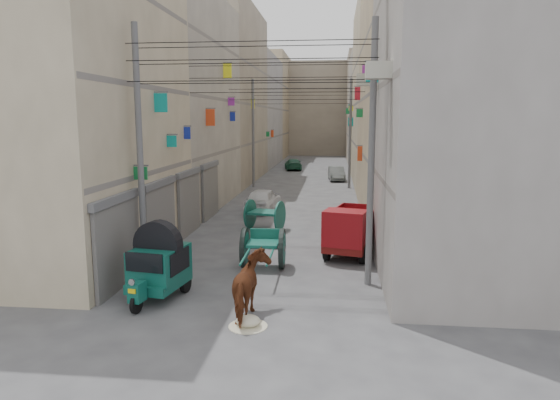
# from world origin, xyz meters

# --- Properties ---
(ground) EXTENTS (140.00, 140.00, 0.00)m
(ground) POSITION_xyz_m (0.00, 0.00, 0.00)
(ground) COLOR #404042
(ground) RESTS_ON ground
(building_row_left) EXTENTS (8.00, 62.00, 14.00)m
(building_row_left) POSITION_xyz_m (-8.00, 34.13, 6.46)
(building_row_left) COLOR #C4B494
(building_row_left) RESTS_ON ground
(building_row_right) EXTENTS (8.00, 62.00, 14.00)m
(building_row_right) POSITION_xyz_m (8.00, 34.13, 6.46)
(building_row_right) COLOR #9C9692
(building_row_right) RESTS_ON ground
(end_cap_building) EXTENTS (22.00, 10.00, 13.00)m
(end_cap_building) POSITION_xyz_m (0.00, 66.00, 6.50)
(end_cap_building) COLOR gray
(end_cap_building) RESTS_ON ground
(shutters_left) EXTENTS (0.18, 14.40, 2.88)m
(shutters_left) POSITION_xyz_m (-3.92, 10.38, 1.49)
(shutters_left) COLOR #505055
(shutters_left) RESTS_ON ground
(signboards) EXTENTS (8.22, 40.52, 5.67)m
(signboards) POSITION_xyz_m (-0.01, 21.66, 3.43)
(signboards) COLOR #FFFD1C
(signboards) RESTS_ON ground
(ac_units) EXTENTS (0.70, 6.55, 3.35)m
(ac_units) POSITION_xyz_m (3.65, 7.67, 7.43)
(ac_units) COLOR #AFAD9D
(ac_units) RESTS_ON ground
(utility_poles) EXTENTS (7.40, 22.20, 8.00)m
(utility_poles) POSITION_xyz_m (0.00, 17.00, 4.00)
(utility_poles) COLOR #59595C
(utility_poles) RESTS_ON ground
(overhead_cables) EXTENTS (7.40, 22.52, 1.12)m
(overhead_cables) POSITION_xyz_m (0.00, 14.40, 6.77)
(overhead_cables) COLOR black
(overhead_cables) RESTS_ON ground
(auto_rickshaw) EXTENTS (1.65, 2.52, 1.72)m
(auto_rickshaw) POSITION_xyz_m (-2.45, 4.16, 1.01)
(auto_rickshaw) COLOR black
(auto_rickshaw) RESTS_ON ground
(tonga_cart) EXTENTS (1.52, 3.12, 1.40)m
(tonga_cart) POSITION_xyz_m (0.11, 7.35, 0.73)
(tonga_cart) COLOR black
(tonga_cart) RESTS_ON ground
(mini_truck) EXTENTS (2.28, 3.63, 1.89)m
(mini_truck) POSITION_xyz_m (3.10, 9.10, 0.91)
(mini_truck) COLOR black
(mini_truck) RESTS_ON ground
(second_cart) EXTENTS (1.86, 1.72, 1.38)m
(second_cart) POSITION_xyz_m (-0.67, 13.36, 0.74)
(second_cart) COLOR #135546
(second_cart) RESTS_ON ground
(feed_sack) EXTENTS (0.61, 0.49, 0.30)m
(feed_sack) POSITION_xyz_m (0.44, 2.41, 0.15)
(feed_sack) COLOR beige
(feed_sack) RESTS_ON ground
(horse) EXTENTS (1.01, 2.02, 1.67)m
(horse) POSITION_xyz_m (0.44, 3.00, 0.84)
(horse) COLOR brown
(horse) RESTS_ON ground
(distant_car_white) EXTENTS (1.85, 3.88, 1.28)m
(distant_car_white) POSITION_xyz_m (-1.46, 18.22, 0.64)
(distant_car_white) COLOR white
(distant_car_white) RESTS_ON ground
(distant_car_grey) EXTENTS (1.53, 3.58, 1.15)m
(distant_car_grey) POSITION_xyz_m (2.67, 32.72, 0.57)
(distant_car_grey) COLOR #4F5351
(distant_car_grey) RESTS_ON ground
(distant_car_green) EXTENTS (2.16, 4.03, 1.11)m
(distant_car_green) POSITION_xyz_m (-1.68, 41.19, 0.55)
(distant_car_green) COLOR #1D553A
(distant_car_green) RESTS_ON ground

